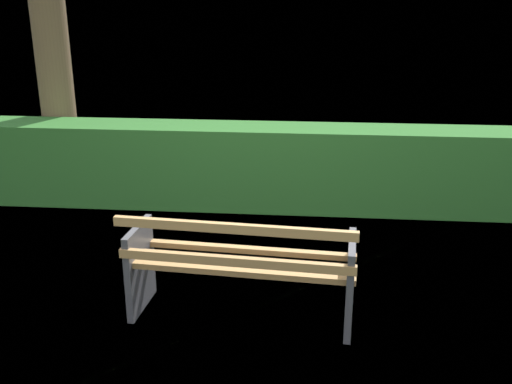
# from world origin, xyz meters

# --- Properties ---
(ground_plane) EXTENTS (1400.00, 1400.00, 0.00)m
(ground_plane) POSITION_xyz_m (0.00, 0.00, 0.00)
(ground_plane) COLOR #4C6B33
(park_bench) EXTENTS (1.70, 0.70, 0.87)m
(park_bench) POSITION_xyz_m (-0.00, -0.06, 0.42)
(park_bench) COLOR tan
(park_bench) RESTS_ON ground_plane
(hedge_row) EXTENTS (7.13, 0.60, 0.92)m
(hedge_row) POSITION_xyz_m (0.00, 2.40, 0.46)
(hedge_row) COLOR #2D6B28
(hedge_row) RESTS_ON ground_plane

